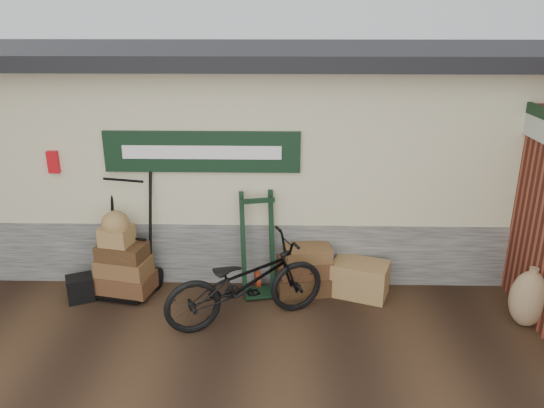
{
  "coord_description": "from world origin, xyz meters",
  "views": [
    {
      "loc": [
        0.78,
        -5.81,
        3.69
      ],
      "look_at": [
        0.63,
        0.9,
        1.25
      ],
      "focal_mm": 35.0,
      "sensor_mm": 36.0,
      "label": 1
    }
  ],
  "objects_px": {
    "suitcase_stack": "(305,269)",
    "bicycle": "(246,278)",
    "wicker_hamper": "(360,279)",
    "black_trunk": "(80,288)",
    "green_barrow": "(258,244)",
    "porter_trolley": "(128,228)"
  },
  "relations": [
    {
      "from": "green_barrow",
      "to": "suitcase_stack",
      "type": "xyz_separation_m",
      "value": [
        0.65,
        0.0,
        -0.37
      ]
    },
    {
      "from": "porter_trolley",
      "to": "green_barrow",
      "type": "relative_size",
      "value": 1.28
    },
    {
      "from": "wicker_hamper",
      "to": "green_barrow",
      "type": "bearing_deg",
      "value": 177.04
    },
    {
      "from": "suitcase_stack",
      "to": "black_trunk",
      "type": "height_order",
      "value": "suitcase_stack"
    },
    {
      "from": "porter_trolley",
      "to": "green_barrow",
      "type": "distance_m",
      "value": 1.78
    },
    {
      "from": "porter_trolley",
      "to": "bicycle",
      "type": "bearing_deg",
      "value": -12.93
    },
    {
      "from": "suitcase_stack",
      "to": "porter_trolley",
      "type": "bearing_deg",
      "value": 179.46
    },
    {
      "from": "wicker_hamper",
      "to": "black_trunk",
      "type": "height_order",
      "value": "wicker_hamper"
    },
    {
      "from": "suitcase_stack",
      "to": "bicycle",
      "type": "xyz_separation_m",
      "value": [
        -0.76,
        -0.76,
        0.26
      ]
    },
    {
      "from": "bicycle",
      "to": "black_trunk",
      "type": "bearing_deg",
      "value": 55.5
    },
    {
      "from": "green_barrow",
      "to": "wicker_hamper",
      "type": "bearing_deg",
      "value": -14.87
    },
    {
      "from": "bicycle",
      "to": "green_barrow",
      "type": "bearing_deg",
      "value": -31.96
    },
    {
      "from": "green_barrow",
      "to": "bicycle",
      "type": "distance_m",
      "value": 0.78
    },
    {
      "from": "porter_trolley",
      "to": "black_trunk",
      "type": "height_order",
      "value": "porter_trolley"
    },
    {
      "from": "green_barrow",
      "to": "porter_trolley",
      "type": "bearing_deg",
      "value": 167.32
    },
    {
      "from": "bicycle",
      "to": "wicker_hamper",
      "type": "bearing_deg",
      "value": -88.75
    },
    {
      "from": "wicker_hamper",
      "to": "bicycle",
      "type": "relative_size",
      "value": 0.36
    },
    {
      "from": "suitcase_stack",
      "to": "black_trunk",
      "type": "relative_size",
      "value": 2.29
    },
    {
      "from": "suitcase_stack",
      "to": "bicycle",
      "type": "relative_size",
      "value": 0.38
    },
    {
      "from": "black_trunk",
      "to": "bicycle",
      "type": "bearing_deg",
      "value": -11.33
    },
    {
      "from": "suitcase_stack",
      "to": "bicycle",
      "type": "bearing_deg",
      "value": -135.03
    },
    {
      "from": "black_trunk",
      "to": "wicker_hamper",
      "type": "bearing_deg",
      "value": 3.5
    }
  ]
}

